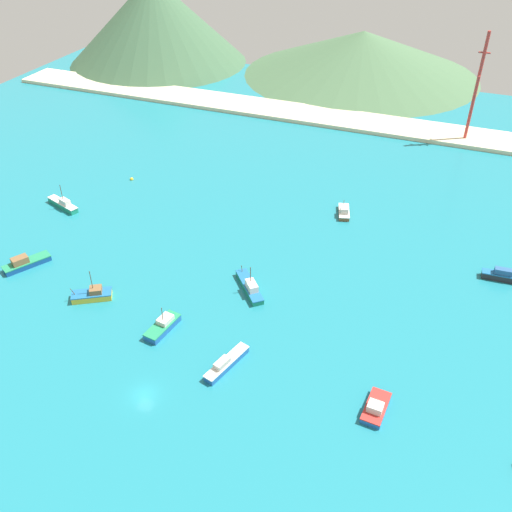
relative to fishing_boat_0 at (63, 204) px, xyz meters
name	(u,v)px	position (x,y,z in m)	size (l,w,h in m)	color
ground	(221,288)	(49.24, -14.30, -1.21)	(260.00, 280.00, 0.50)	teal
fishing_boat_0	(63,204)	(0.00, 0.00, 0.00)	(10.29, 5.24, 6.49)	#198466
fishing_boat_1	(92,295)	(27.32, -26.83, -0.03)	(8.13, 6.50, 6.63)	gold
fishing_boat_2	(163,326)	(44.59, -29.62, -0.07)	(3.92, 8.25, 5.09)	#1E5BA8
fishing_boat_3	(250,287)	(55.13, -13.16, -0.04)	(8.99, 9.84, 6.02)	#198466
fishing_boat_5	(344,212)	(65.40, 22.24, -0.13)	(4.32, 7.44, 2.38)	brown
fishing_boat_7	(25,263)	(7.90, -23.12, -0.02)	(7.26, 9.89, 2.70)	#14478C
fishing_boat_8	(226,363)	(59.11, -33.79, -0.14)	(4.59, 10.21, 2.28)	#1E5BA8
fishing_boat_9	(508,277)	(103.00, 9.10, 0.02)	(10.76, 2.62, 3.08)	#232328
fishing_boat_10	(376,408)	(84.68, -33.77, -0.17)	(3.70, 7.31, 2.34)	#1E5BA8
buoy_0	(132,179)	(7.80, 18.83, -0.79)	(0.95, 0.95, 0.95)	gold
beach_strip	(339,119)	(49.24, 79.79, -0.36)	(247.00, 15.34, 1.20)	beige
hill_west	(155,20)	(-38.20, 114.90, 15.81)	(73.60, 73.60, 33.54)	#3D6042
hill_central	(362,53)	(44.87, 128.81, 7.45)	(92.07, 92.07, 16.82)	#476B47
radio_tower	(476,88)	(88.96, 77.57, 15.52)	(3.23, 2.58, 32.30)	#B7332D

